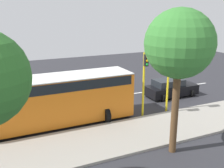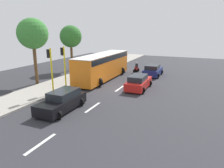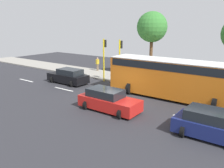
{
  "view_description": "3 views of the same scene",
  "coord_description": "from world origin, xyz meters",
  "px_view_note": "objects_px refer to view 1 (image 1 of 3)",
  "views": [
    {
      "loc": [
        19.55,
        -6.27,
        7.23
      ],
      "look_at": [
        0.0,
        2.76,
        1.14
      ],
      "focal_mm": 42.66,
      "sensor_mm": 36.0,
      "label": 1
    },
    {
      "loc": [
        -7.6,
        19.81,
        6.08
      ],
      "look_at": [
        -0.15,
        2.41,
        1.1
      ],
      "focal_mm": 33.24,
      "sensor_mm": 36.0,
      "label": 2
    },
    {
      "loc": [
        -14.31,
        -10.17,
        5.96
      ],
      "look_at": [
        0.52,
        0.74,
        1.21
      ],
      "focal_mm": 37.32,
      "sensor_mm": 36.0,
      "label": 3
    }
  ],
  "objects_px": {
    "city_bus": "(48,98)",
    "traffic_light_corner": "(169,73)",
    "car_black": "(171,88)",
    "street_tree_north": "(179,45)",
    "car_red": "(66,88)",
    "traffic_light_midblock": "(145,76)"
  },
  "relations": [
    {
      "from": "car_black",
      "to": "street_tree_north",
      "type": "bearing_deg",
      "value": -36.11
    },
    {
      "from": "car_black",
      "to": "city_bus",
      "type": "xyz_separation_m",
      "value": [
        1.58,
        -10.71,
        1.13
      ]
    },
    {
      "from": "city_bus",
      "to": "street_tree_north",
      "type": "height_order",
      "value": "street_tree_north"
    },
    {
      "from": "car_black",
      "to": "street_tree_north",
      "type": "height_order",
      "value": "street_tree_north"
    },
    {
      "from": "city_bus",
      "to": "traffic_light_midblock",
      "type": "relative_size",
      "value": 2.44
    },
    {
      "from": "city_bus",
      "to": "car_black",
      "type": "bearing_deg",
      "value": 98.4
    },
    {
      "from": "car_black",
      "to": "street_tree_north",
      "type": "distance_m",
      "value": 10.58
    },
    {
      "from": "traffic_light_corner",
      "to": "traffic_light_midblock",
      "type": "relative_size",
      "value": 1.0
    },
    {
      "from": "car_red",
      "to": "city_bus",
      "type": "xyz_separation_m",
      "value": [
        5.36,
        -2.61,
        1.13
      ]
    },
    {
      "from": "traffic_light_corner",
      "to": "car_red",
      "type": "bearing_deg",
      "value": -139.99
    },
    {
      "from": "traffic_light_corner",
      "to": "street_tree_north",
      "type": "relative_size",
      "value": 0.61
    },
    {
      "from": "car_black",
      "to": "traffic_light_corner",
      "type": "height_order",
      "value": "traffic_light_corner"
    },
    {
      "from": "traffic_light_midblock",
      "to": "city_bus",
      "type": "bearing_deg",
      "value": -102.11
    },
    {
      "from": "traffic_light_corner",
      "to": "street_tree_north",
      "type": "distance_m",
      "value": 6.18
    },
    {
      "from": "car_red",
      "to": "city_bus",
      "type": "distance_m",
      "value": 6.07
    },
    {
      "from": "city_bus",
      "to": "street_tree_north",
      "type": "distance_m",
      "value": 8.77
    },
    {
      "from": "car_red",
      "to": "street_tree_north",
      "type": "height_order",
      "value": "street_tree_north"
    },
    {
      "from": "car_red",
      "to": "street_tree_north",
      "type": "distance_m",
      "value": 12.63
    },
    {
      "from": "car_black",
      "to": "street_tree_north",
      "type": "xyz_separation_m",
      "value": [
        7.57,
        -5.53,
        4.9
      ]
    },
    {
      "from": "traffic_light_midblock",
      "to": "street_tree_north",
      "type": "relative_size",
      "value": 0.61
    },
    {
      "from": "city_bus",
      "to": "traffic_light_corner",
      "type": "height_order",
      "value": "traffic_light_corner"
    },
    {
      "from": "car_red",
      "to": "street_tree_north",
      "type": "relative_size",
      "value": 0.61
    }
  ]
}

